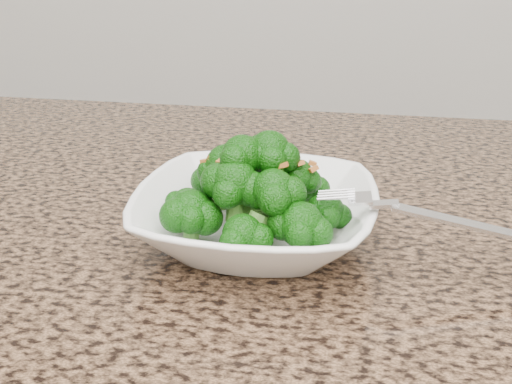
# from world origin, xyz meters

# --- Properties ---
(granite_counter) EXTENTS (1.64, 1.04, 0.03)m
(granite_counter) POSITION_xyz_m (0.00, 0.30, 0.89)
(granite_counter) COLOR brown
(granite_counter) RESTS_ON cabinet
(bowl) EXTENTS (0.21, 0.21, 0.05)m
(bowl) POSITION_xyz_m (0.08, 0.38, 0.93)
(bowl) COLOR white
(bowl) RESTS_ON granite_counter
(broccoli_pile) EXTENTS (0.19, 0.19, 0.07)m
(broccoli_pile) POSITION_xyz_m (0.08, 0.38, 0.99)
(broccoli_pile) COLOR #0F4C08
(broccoli_pile) RESTS_ON bowl
(garlic_topping) EXTENTS (0.11, 0.11, 0.01)m
(garlic_topping) POSITION_xyz_m (0.08, 0.38, 1.02)
(garlic_topping) COLOR #C3722F
(garlic_topping) RESTS_ON broccoli_pile
(fork) EXTENTS (0.19, 0.04, 0.01)m
(fork) POSITION_xyz_m (0.19, 0.35, 0.96)
(fork) COLOR silver
(fork) RESTS_ON bowl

